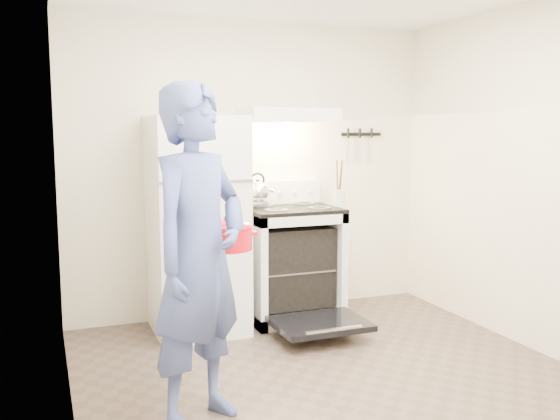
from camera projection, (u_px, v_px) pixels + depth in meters
The scene contains 15 objects.
floor at pixel (345, 388), 3.88m from camera, with size 3.60×3.60×0.00m, color #504137.
back_wall at pixel (252, 170), 5.38m from camera, with size 3.20×0.02×2.50m, color beige.
refrigerator at pixel (197, 225), 4.90m from camera, with size 0.70×0.70×1.70m, color silver.
stove_body at pixel (291, 265), 5.27m from camera, with size 0.76×0.65×0.92m, color silver.
cooktop at pixel (291, 209), 5.20m from camera, with size 0.76×0.65×0.03m, color black.
backsplash at pixel (279, 192), 5.45m from camera, with size 0.76×0.07×0.20m, color silver.
oven_door at pixel (320, 324), 4.76m from camera, with size 0.70×0.54×0.04m, color black.
oven_rack at pixel (291, 267), 5.27m from camera, with size 0.60×0.52×0.01m, color slate.
range_hood at pixel (288, 116), 5.17m from camera, with size 0.76×0.50×0.12m, color silver.
knife_strip at pixel (361, 134), 5.70m from camera, with size 0.40×0.02×0.03m, color black.
pizza_stone at pixel (297, 262), 5.38m from camera, with size 0.30×0.30×0.02m, color #896A50.
tea_kettle at pixel (258, 190), 5.18m from camera, with size 0.24×0.20×0.29m, color silver, non-canonical shape.
utensil_jar at pixel (339, 198), 5.06m from camera, with size 0.09×0.09×0.13m, color silver.
person at pixel (199, 257), 3.33m from camera, with size 0.68×0.44×1.85m, color #35447D.
dutch_oven at pixel (227, 238), 3.78m from camera, with size 0.37×0.30×0.24m, color #BC0915, non-canonical shape.
Camera 1 is at (-1.71, -3.30, 1.61)m, focal length 40.00 mm.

